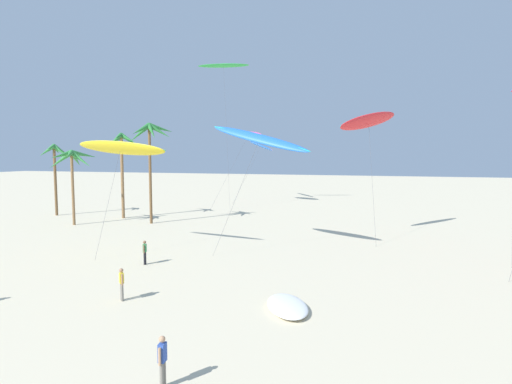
% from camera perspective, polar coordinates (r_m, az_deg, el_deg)
% --- Properties ---
extents(palm_tree_0, '(3.66, 3.79, 8.78)m').
position_cam_1_polar(palm_tree_0, '(56.50, -25.96, 4.47)').
color(palm_tree_0, brown).
rests_on(palm_tree_0, ground).
extents(palm_tree_1, '(3.97, 4.19, 10.01)m').
position_cam_1_polar(palm_tree_1, '(51.04, -17.93, 5.66)').
color(palm_tree_1, olive).
rests_on(palm_tree_1, ground).
extents(palm_tree_2, '(4.83, 5.31, 7.97)m').
position_cam_1_polar(palm_tree_2, '(47.90, -23.95, 4.02)').
color(palm_tree_2, olive).
rests_on(palm_tree_2, ground).
extents(palm_tree_3, '(4.77, 5.00, 10.86)m').
position_cam_1_polar(palm_tree_3, '(46.30, -14.36, 7.37)').
color(palm_tree_3, brown).
rests_on(palm_tree_3, ground).
extents(flying_kite_1, '(8.41, 4.09, 10.12)m').
position_cam_1_polar(flying_kite_1, '(31.93, 0.46, 7.33)').
color(flying_kite_1, blue).
rests_on(flying_kite_1, ground).
extents(flying_kite_2, '(8.28, 4.15, 8.87)m').
position_cam_1_polar(flying_kite_2, '(33.26, -18.09, 5.79)').
color(flying_kite_2, yellow).
rests_on(flying_kite_2, ground).
extents(flying_kite_4, '(5.32, 7.83, 11.91)m').
position_cam_1_polar(flying_kite_4, '(39.17, 15.19, 9.42)').
color(flying_kite_4, red).
rests_on(flying_kite_4, ground).
extents(flying_kite_6, '(6.31, 11.52, 10.14)m').
position_cam_1_polar(flying_kite_6, '(70.03, 0.66, 6.34)').
color(flying_kite_6, blue).
rests_on(flying_kite_6, ground).
extents(flying_kite_7, '(5.37, 11.05, 11.30)m').
position_cam_1_polar(flying_kite_7, '(62.75, -1.05, 7.91)').
color(flying_kite_7, '#EA5193').
rests_on(flying_kite_7, ground).
extents(flying_kite_8, '(7.31, 5.47, 20.61)m').
position_cam_1_polar(flying_kite_8, '(62.56, -4.47, 16.88)').
color(flying_kite_8, green).
rests_on(flying_kite_8, ground).
extents(grounded_kite_0, '(3.16, 3.93, 0.38)m').
position_cam_1_polar(grounded_kite_0, '(20.76, 4.31, -15.30)').
color(grounded_kite_0, white).
rests_on(grounded_kite_0, ground).
extents(person_near_left, '(0.38, 0.39, 1.68)m').
position_cam_1_polar(person_near_left, '(22.72, -17.95, -11.77)').
color(person_near_left, slate).
rests_on(person_near_left, ground).
extents(person_near_right, '(0.23, 0.51, 1.71)m').
position_cam_1_polar(person_near_right, '(14.56, -12.70, -21.48)').
color(person_near_right, slate).
rests_on(person_near_right, ground).
extents(person_mid_field, '(0.28, 0.49, 1.64)m').
position_cam_1_polar(person_mid_field, '(29.46, -15.01, -7.87)').
color(person_mid_field, black).
rests_on(person_mid_field, ground).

